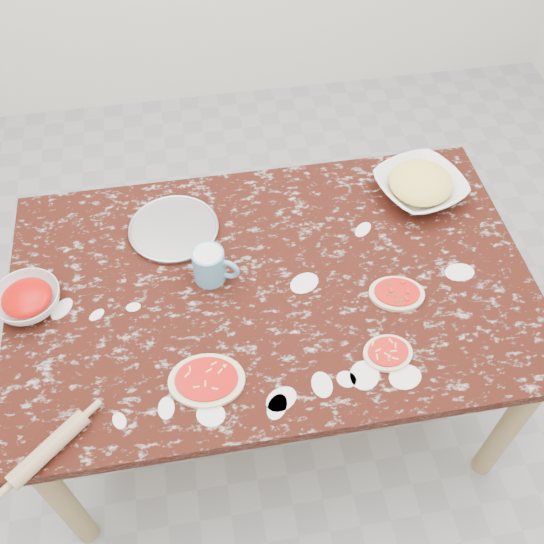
{
  "coord_description": "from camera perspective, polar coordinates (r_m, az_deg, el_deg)",
  "views": [
    {
      "loc": [
        -0.19,
        -1.13,
        2.27
      ],
      "look_at": [
        0.0,
        0.0,
        0.8
      ],
      "focal_mm": 40.85,
      "sensor_mm": 36.0,
      "label": 1
    }
  ],
  "objects": [
    {
      "name": "pizza_mid",
      "position": [
        1.78,
        10.62,
        -7.34
      ],
      "size": [
        0.15,
        0.12,
        0.02
      ],
      "color": "beige",
      "rests_on": "worktable"
    },
    {
      "name": "rolling_pin",
      "position": [
        1.7,
        -19.88,
        -15.08
      ],
      "size": [
        0.2,
        0.19,
        0.05
      ],
      "primitive_type": "cylinder",
      "rotation": [
        0.0,
        1.57,
        0.72
      ],
      "color": "tan",
      "rests_on": "worktable"
    },
    {
      "name": "pizza_left",
      "position": [
        1.72,
        -6.04,
        -9.89
      ],
      "size": [
        0.23,
        0.19,
        0.02
      ],
      "color": "beige",
      "rests_on": "worktable"
    },
    {
      "name": "ground",
      "position": [
        2.54,
        0.0,
        -11.17
      ],
      "size": [
        4.0,
        4.0,
        0.0
      ],
      "primitive_type": "plane",
      "color": "gray"
    },
    {
      "name": "pizza_tray",
      "position": [
        2.05,
        -9.04,
        3.91
      ],
      "size": [
        0.34,
        0.34,
        0.01
      ],
      "primitive_type": "cylinder",
      "rotation": [
        0.0,
        0.0,
        0.19
      ],
      "color": "#B2B2B7",
      "rests_on": "worktable"
    },
    {
      "name": "flour_mug",
      "position": [
        1.87,
        -5.7,
        0.63
      ],
      "size": [
        0.14,
        0.1,
        0.11
      ],
      "color": "#5794B9",
      "rests_on": "worktable"
    },
    {
      "name": "cheese_bowl",
      "position": [
        2.18,
        13.44,
        7.63
      ],
      "size": [
        0.36,
        0.36,
        0.07
      ],
      "primitive_type": "imported",
      "rotation": [
        0.0,
        0.0,
        0.32
      ],
      "color": "white",
      "rests_on": "worktable"
    },
    {
      "name": "sauce_bowl",
      "position": [
        1.96,
        -21.57,
        -2.42
      ],
      "size": [
        0.25,
        0.25,
        0.06
      ],
      "primitive_type": "imported",
      "rotation": [
        0.0,
        0.0,
        -0.37
      ],
      "color": "white",
      "rests_on": "worktable"
    },
    {
      "name": "pizza_right",
      "position": [
        1.9,
        11.42,
        -1.95
      ],
      "size": [
        0.19,
        0.16,
        0.02
      ],
      "color": "beige",
      "rests_on": "worktable"
    },
    {
      "name": "worktable",
      "position": [
        1.97,
        0.0,
        -2.38
      ],
      "size": [
        1.6,
        1.0,
        0.75
      ],
      "color": "black",
      "rests_on": "ground"
    }
  ]
}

